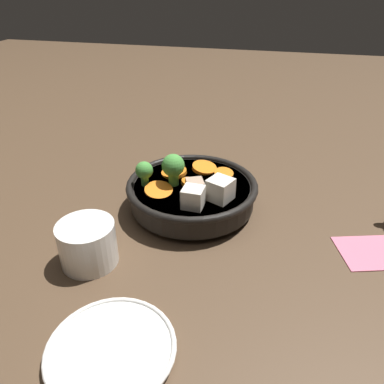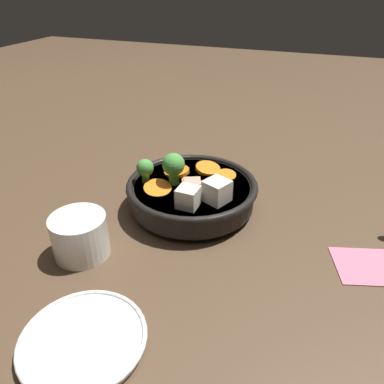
% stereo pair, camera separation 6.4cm
% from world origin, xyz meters
% --- Properties ---
extents(ground_plane, '(3.00, 3.00, 0.00)m').
position_xyz_m(ground_plane, '(0.00, 0.00, 0.00)').
color(ground_plane, '#4C3826').
extents(stirfry_bowl, '(0.22, 0.22, 0.10)m').
position_xyz_m(stirfry_bowl, '(0.00, 0.00, 0.03)').
color(stirfry_bowl, black).
rests_on(stirfry_bowl, ground_plane).
extents(side_saucer, '(0.14, 0.14, 0.01)m').
position_xyz_m(side_saucer, '(0.01, 0.30, 0.01)').
color(side_saucer, white).
rests_on(side_saucer, ground_plane).
extents(tea_cup, '(0.08, 0.08, 0.06)m').
position_xyz_m(tea_cup, '(0.11, 0.17, 0.03)').
color(tea_cup, white).
rests_on(tea_cup, ground_plane).
extents(napkin, '(0.13, 0.11, 0.00)m').
position_xyz_m(napkin, '(-0.29, 0.05, 0.00)').
color(napkin, '#D16B84').
rests_on(napkin, ground_plane).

